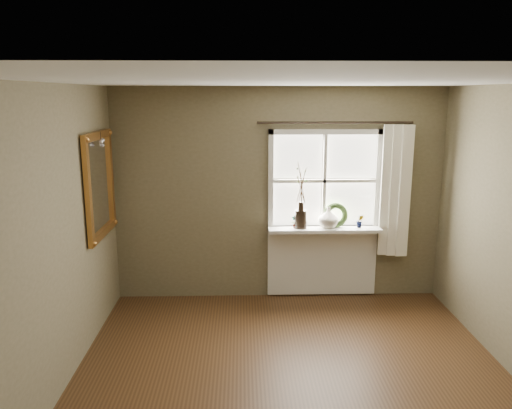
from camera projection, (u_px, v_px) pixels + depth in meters
The scene contains 15 objects.
floor at pixel (297, 401), 4.17m from camera, with size 4.50×4.50×0.00m, color #3E2613.
ceiling at pixel (303, 81), 3.60m from camera, with size 4.50×4.50×0.00m, color silver.
wall_back at pixel (278, 194), 6.13m from camera, with size 4.00×0.10×2.60m, color brown.
wall_left at pixel (34, 255), 3.83m from camera, with size 0.10×4.50×2.60m, color brown.
window_frame at pixel (324, 181), 6.04m from camera, with size 1.36×0.06×1.24m.
window_sill at pixel (324, 229), 6.06m from camera, with size 1.36×0.26×0.04m, color silver.
window_apron at pixel (322, 261), 6.26m from camera, with size 1.36×0.04×0.88m, color silver.
dark_jug at pixel (301, 219), 6.02m from camera, with size 0.15×0.15×0.22m, color black.
cream_vase at pixel (328, 218), 6.03m from camera, with size 0.24×0.24×0.25m, color beige.
wreath at pixel (336, 218), 6.07m from camera, with size 0.30×0.30×0.07m, color #314A20.
potted_plant_left at pixel (295, 222), 6.03m from camera, with size 0.08×0.06×0.16m, color #314A20.
potted_plant_right at pixel (360, 221), 6.05m from camera, with size 0.09×0.07×0.16m, color #314A20.
curtain at pixel (395, 191), 5.99m from camera, with size 0.36×0.12×1.59m, color white.
curtain_rod at pixel (335, 123), 5.83m from camera, with size 0.03×0.03×1.84m, color black.
gilt_mirror at pixel (100, 184), 5.31m from camera, with size 0.10×0.94×1.13m.
Camera 1 is at (-0.45, -3.70, 2.51)m, focal length 35.00 mm.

